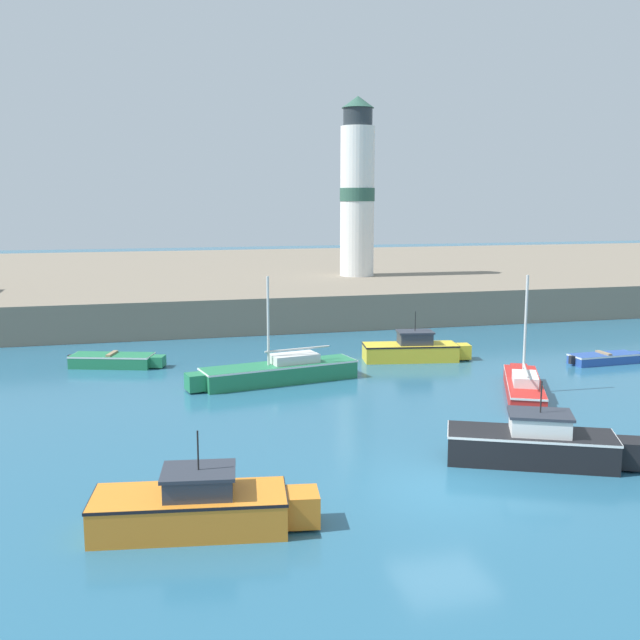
{
  "coord_description": "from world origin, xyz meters",
  "views": [
    {
      "loc": [
        -7.64,
        -16.78,
        7.33
      ],
      "look_at": [
        0.64,
        15.18,
        2.0
      ],
      "focal_mm": 42.0,
      "sensor_mm": 36.0,
      "label": 1
    }
  ],
  "objects_px": {
    "dinghy_green_1": "(115,360)",
    "sailboat_red_3": "(524,385)",
    "lighthouse": "(357,190)",
    "sailboat_green_5": "(278,371)",
    "motorboat_yellow_8": "(414,349)",
    "motorboat_orange_2": "(198,506)",
    "dinghy_blue_6": "(605,358)",
    "motorboat_black_7": "(537,444)"
  },
  "relations": [
    {
      "from": "motorboat_black_7",
      "to": "motorboat_orange_2",
      "type": "bearing_deg",
      "value": -168.52
    },
    {
      "from": "dinghy_blue_6",
      "to": "motorboat_yellow_8",
      "type": "height_order",
      "value": "motorboat_yellow_8"
    },
    {
      "from": "motorboat_yellow_8",
      "to": "dinghy_green_1",
      "type": "bearing_deg",
      "value": 171.13
    },
    {
      "from": "motorboat_yellow_8",
      "to": "lighthouse",
      "type": "height_order",
      "value": "lighthouse"
    },
    {
      "from": "motorboat_orange_2",
      "to": "motorboat_yellow_8",
      "type": "distance_m",
      "value": 19.2
    },
    {
      "from": "sailboat_red_3",
      "to": "motorboat_black_7",
      "type": "xyz_separation_m",
      "value": [
        -3.39,
        -6.69,
        0.17
      ]
    },
    {
      "from": "sailboat_green_5",
      "to": "motorboat_yellow_8",
      "type": "height_order",
      "value": "sailboat_green_5"
    },
    {
      "from": "sailboat_red_3",
      "to": "motorboat_black_7",
      "type": "distance_m",
      "value": 7.5
    },
    {
      "from": "dinghy_green_1",
      "to": "motorboat_yellow_8",
      "type": "bearing_deg",
      "value": -8.87
    },
    {
      "from": "dinghy_green_1",
      "to": "motorboat_yellow_8",
      "type": "height_order",
      "value": "motorboat_yellow_8"
    },
    {
      "from": "sailboat_red_3",
      "to": "lighthouse",
      "type": "distance_m",
      "value": 26.58
    },
    {
      "from": "sailboat_green_5",
      "to": "motorboat_yellow_8",
      "type": "relative_size",
      "value": 1.42
    },
    {
      "from": "motorboat_orange_2",
      "to": "sailboat_green_5",
      "type": "height_order",
      "value": "sailboat_green_5"
    },
    {
      "from": "motorboat_yellow_8",
      "to": "lighthouse",
      "type": "xyz_separation_m",
      "value": [
        3.02,
        18.56,
        7.44
      ]
    },
    {
      "from": "motorboat_orange_2",
      "to": "sailboat_red_3",
      "type": "bearing_deg",
      "value": 33.6
    },
    {
      "from": "sailboat_red_3",
      "to": "lighthouse",
      "type": "xyz_separation_m",
      "value": [
        1.3,
        25.45,
        7.56
      ]
    },
    {
      "from": "sailboat_red_3",
      "to": "sailboat_green_5",
      "type": "xyz_separation_m",
      "value": [
        -8.6,
        4.35,
        0.07
      ]
    },
    {
      "from": "motorboat_orange_2",
      "to": "lighthouse",
      "type": "xyz_separation_m",
      "value": [
        14.31,
        34.09,
        7.41
      ]
    },
    {
      "from": "lighthouse",
      "to": "sailboat_green_5",
      "type": "bearing_deg",
      "value": -115.13
    },
    {
      "from": "sailboat_red_3",
      "to": "motorboat_yellow_8",
      "type": "bearing_deg",
      "value": 104.0
    },
    {
      "from": "dinghy_blue_6",
      "to": "lighthouse",
      "type": "bearing_deg",
      "value": 103.62
    },
    {
      "from": "dinghy_green_1",
      "to": "motorboat_orange_2",
      "type": "xyz_separation_m",
      "value": [
        2.01,
        -17.61,
        0.24
      ]
    },
    {
      "from": "motorboat_orange_2",
      "to": "sailboat_red_3",
      "type": "xyz_separation_m",
      "value": [
        13.01,
        8.64,
        -0.15
      ]
    },
    {
      "from": "dinghy_blue_6",
      "to": "motorboat_black_7",
      "type": "bearing_deg",
      "value": -132.26
    },
    {
      "from": "motorboat_orange_2",
      "to": "motorboat_yellow_8",
      "type": "bearing_deg",
      "value": 53.98
    },
    {
      "from": "sailboat_green_5",
      "to": "motorboat_yellow_8",
      "type": "bearing_deg",
      "value": 20.28
    },
    {
      "from": "sailboat_green_5",
      "to": "lighthouse",
      "type": "distance_m",
      "value": 24.48
    },
    {
      "from": "dinghy_green_1",
      "to": "sailboat_red_3",
      "type": "distance_m",
      "value": 17.5
    },
    {
      "from": "sailboat_green_5",
      "to": "sailboat_red_3",
      "type": "bearing_deg",
      "value": -26.83
    },
    {
      "from": "sailboat_green_5",
      "to": "lighthouse",
      "type": "xyz_separation_m",
      "value": [
        9.9,
        21.1,
        7.5
      ]
    },
    {
      "from": "sailboat_red_3",
      "to": "sailboat_green_5",
      "type": "distance_m",
      "value": 9.63
    },
    {
      "from": "motorboat_orange_2",
      "to": "dinghy_blue_6",
      "type": "distance_m",
      "value": 23.3
    },
    {
      "from": "motorboat_orange_2",
      "to": "motorboat_black_7",
      "type": "height_order",
      "value": "motorboat_black_7"
    },
    {
      "from": "sailboat_red_3",
      "to": "dinghy_blue_6",
      "type": "relative_size",
      "value": 1.5
    },
    {
      "from": "dinghy_blue_6",
      "to": "lighthouse",
      "type": "distance_m",
      "value": 23.23
    },
    {
      "from": "motorboat_black_7",
      "to": "lighthouse",
      "type": "distance_m",
      "value": 33.31
    },
    {
      "from": "motorboat_orange_2",
      "to": "motorboat_yellow_8",
      "type": "relative_size",
      "value": 1.03
    },
    {
      "from": "motorboat_orange_2",
      "to": "dinghy_blue_6",
      "type": "bearing_deg",
      "value": 33.31
    },
    {
      "from": "dinghy_green_1",
      "to": "sailboat_red_3",
      "type": "xyz_separation_m",
      "value": [
        15.02,
        -8.97,
        0.09
      ]
    },
    {
      "from": "sailboat_red_3",
      "to": "motorboat_yellow_8",
      "type": "distance_m",
      "value": 7.1
    },
    {
      "from": "motorboat_orange_2",
      "to": "sailboat_red_3",
      "type": "distance_m",
      "value": 15.62
    },
    {
      "from": "dinghy_green_1",
      "to": "lighthouse",
      "type": "distance_m",
      "value": 24.43
    }
  ]
}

